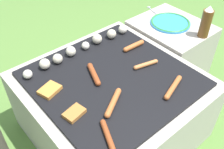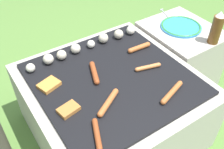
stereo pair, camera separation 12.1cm
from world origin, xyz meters
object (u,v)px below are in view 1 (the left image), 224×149
Objects in this scene: plate_colorful at (170,22)px; condiment_bottle at (206,22)px; fork_utensil at (155,13)px; sausage_front_center at (146,64)px.

condiment_bottle is (0.04, -0.23, 0.09)m from plate_colorful.
fork_utensil is (-0.01, 0.40, -0.10)m from condiment_bottle.
plate_colorful is at bearing -99.93° from fork_utensil.
condiment_bottle reaches higher than plate_colorful.
plate_colorful is (0.45, 0.21, -0.00)m from sausage_front_center.
sausage_front_center reaches higher than fork_utensil.
fork_utensil is at bearing 80.07° from plate_colorful.
condiment_bottle is 0.97× the size of fork_utensil.
fork_utensil is at bearing 91.23° from condiment_bottle.
plate_colorful is 1.29× the size of condiment_bottle.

